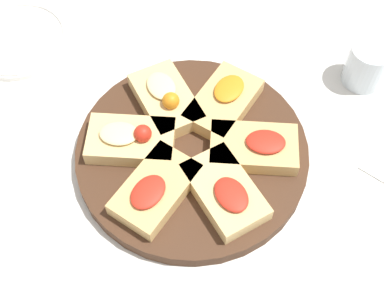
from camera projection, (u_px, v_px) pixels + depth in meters
name	position (u px, v px, depth m)	size (l,w,h in m)	color
ground_plane	(192.00, 157.00, 0.84)	(3.00, 3.00, 0.00)	silver
serving_board	(192.00, 153.00, 0.83)	(0.36, 0.36, 0.02)	#422819
focaccia_slice_0	(166.00, 99.00, 0.85)	(0.15, 0.12, 0.05)	#DBB775
focaccia_slice_1	(131.00, 140.00, 0.81)	(0.15, 0.14, 0.05)	#DBB775
focaccia_slice_2	(155.00, 189.00, 0.77)	(0.10, 0.14, 0.04)	tan
focaccia_slice_3	(225.00, 192.00, 0.77)	(0.15, 0.11, 0.04)	#DBB775
focaccia_slice_4	(254.00, 147.00, 0.81)	(0.15, 0.14, 0.04)	tan
focaccia_slice_5	(224.00, 101.00, 0.85)	(0.10, 0.14, 0.04)	tan
plate_right	(17.00, 39.00, 0.97)	(0.19, 0.19, 0.02)	white
water_glass	(367.00, 65.00, 0.89)	(0.07, 0.07, 0.08)	silver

